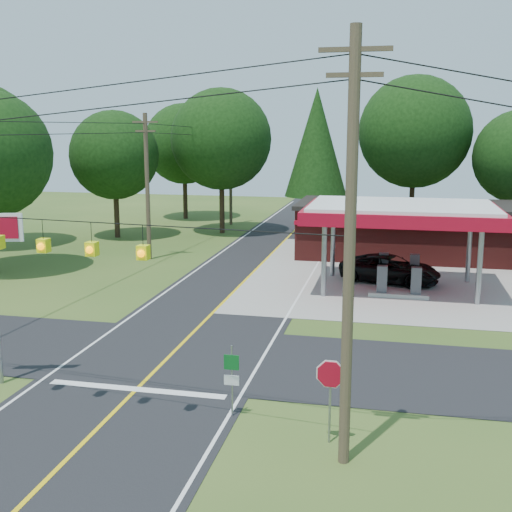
# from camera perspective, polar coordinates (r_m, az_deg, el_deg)

# --- Properties ---
(ground) EXTENTS (120.00, 120.00, 0.00)m
(ground) POSITION_cam_1_polar(r_m,az_deg,el_deg) (26.46, -7.55, -8.72)
(ground) COLOR #314E1B
(ground) RESTS_ON ground
(main_highway) EXTENTS (8.00, 120.00, 0.02)m
(main_highway) POSITION_cam_1_polar(r_m,az_deg,el_deg) (26.46, -7.55, -8.70)
(main_highway) COLOR black
(main_highway) RESTS_ON ground
(cross_road) EXTENTS (70.00, 7.00, 0.02)m
(cross_road) POSITION_cam_1_polar(r_m,az_deg,el_deg) (26.46, -7.55, -8.69)
(cross_road) COLOR black
(cross_road) RESTS_ON ground
(lane_center_yellow) EXTENTS (0.15, 110.00, 0.00)m
(lane_center_yellow) POSITION_cam_1_polar(r_m,az_deg,el_deg) (26.45, -7.55, -8.66)
(lane_center_yellow) COLOR yellow
(lane_center_yellow) RESTS_ON main_highway
(gas_canopy) EXTENTS (10.60, 7.40, 4.88)m
(gas_canopy) POSITION_cam_1_polar(r_m,az_deg,el_deg) (36.66, 12.81, 3.60)
(gas_canopy) COLOR gray
(gas_canopy) RESTS_ON ground
(convenience_store) EXTENTS (16.40, 7.55, 3.80)m
(convenience_store) POSITION_cam_1_polar(r_m,az_deg,el_deg) (46.89, 13.83, 2.29)
(convenience_store) COLOR maroon
(convenience_store) RESTS_ON ground
(utility_pole_near_right) EXTENTS (1.80, 0.30, 11.50)m
(utility_pole_near_right) POSITION_cam_1_polar(r_m,az_deg,el_deg) (16.67, 8.32, 0.59)
(utility_pole_near_right) COLOR #473828
(utility_pole_near_right) RESTS_ON ground
(utility_pole_far_left) EXTENTS (1.80, 0.30, 10.00)m
(utility_pole_far_left) POSITION_cam_1_polar(r_m,az_deg,el_deg) (44.71, -9.64, 6.28)
(utility_pole_far_left) COLOR #473828
(utility_pole_far_left) RESTS_ON ground
(utility_pole_north) EXTENTS (0.30, 0.30, 9.50)m
(utility_pole_north) POSITION_cam_1_polar(r_m,az_deg,el_deg) (60.41, -2.28, 7.28)
(utility_pole_north) COLOR #473828
(utility_pole_north) RESTS_ON ground
(overhead_beacons) EXTENTS (17.04, 2.04, 1.03)m
(overhead_beacons) POSITION_cam_1_polar(r_m,az_deg,el_deg) (20.01, -16.52, 2.77)
(overhead_beacons) COLOR black
(overhead_beacons) RESTS_ON ground
(treeline_backdrop) EXTENTS (70.27, 51.59, 13.30)m
(treeline_backdrop) POSITION_cam_1_polar(r_m,az_deg,el_deg) (48.01, 2.96, 9.50)
(treeline_backdrop) COLOR #332316
(treeline_backdrop) RESTS_ON ground
(suv_car) EXTENTS (7.13, 7.13, 1.61)m
(suv_car) POSITION_cam_1_polar(r_m,az_deg,el_deg) (38.73, 11.83, -1.15)
(suv_car) COLOR black
(suv_car) RESTS_ON ground
(octagonal_stop_sign) EXTENTS (0.89, 0.10, 2.56)m
(octagonal_stop_sign) POSITION_cam_1_polar(r_m,az_deg,el_deg) (18.80, 6.63, -10.97)
(octagonal_stop_sign) COLOR gray
(octagonal_stop_sign) RESTS_ON ground
(route_sign_post) EXTENTS (0.49, 0.09, 2.37)m
(route_sign_post) POSITION_cam_1_polar(r_m,az_deg,el_deg) (20.49, -2.18, -10.48)
(route_sign_post) COLOR gray
(route_sign_post) RESTS_ON ground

